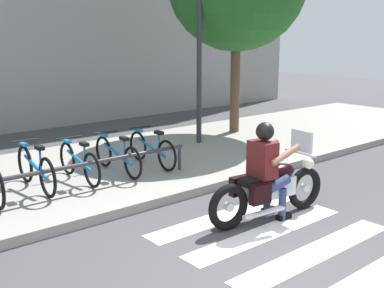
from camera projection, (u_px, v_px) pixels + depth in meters
The scene contains 14 objects.
ground_plane at pixel (260, 279), 5.22m from camera, with size 48.00×48.00×0.00m, color #424244.
sidewalk at pixel (69, 177), 8.75m from camera, with size 24.00×4.40×0.15m, color gray.
crosswalk_stripe_1 at pixel (376, 276), 5.27m from camera, with size 2.80×0.40×0.01m, color white.
crosswalk_stripe_2 at pixel (316, 252), 5.87m from camera, with size 2.80×0.40×0.01m, color white.
crosswalk_stripe_3 at pixel (268, 232), 6.47m from camera, with size 2.80×0.40×0.01m, color white.
crosswalk_stripe_4 at pixel (227, 215), 7.07m from camera, with size 2.80×0.40×0.01m, color white.
motorcycle at pixel (270, 188), 6.87m from camera, with size 2.16×0.71×1.25m.
rider at pixel (267, 164), 6.75m from camera, with size 0.67×0.58×1.45m.
bicycle_4 at pixel (36, 169), 7.70m from camera, with size 0.48×1.65×0.79m.
bicycle_5 at pixel (79, 162), 8.18m from camera, with size 0.48×1.59×0.73m.
bicycle_6 at pixel (117, 155), 8.67m from camera, with size 0.48×1.68×0.72m.
bicycle_7 at pixel (152, 149), 9.15m from camera, with size 0.48×1.61×0.72m.
bike_rack at pixel (25, 177), 7.03m from camera, with size 5.99×0.07×0.49m.
street_lamp at pixel (199, 33), 10.67m from camera, with size 0.28×0.28×4.44m.
Camera 1 is at (-3.63, -3.16, 2.63)m, focal length 44.19 mm.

